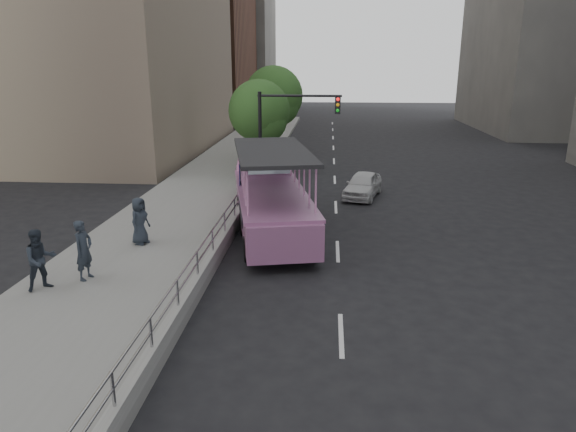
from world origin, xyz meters
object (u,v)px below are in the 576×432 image
(pedestrian_mid, at_px, (40,260))
(car, at_px, (363,185))
(pedestrian_near, at_px, (84,250))
(pedestrian_far, at_px, (140,221))
(parking_sign, at_px, (240,187))
(traffic_signal, at_px, (283,126))
(street_tree_far, at_px, (275,98))
(street_tree_near, at_px, (261,113))
(duck_boat, at_px, (269,196))

(pedestrian_mid, bearing_deg, car, 6.58)
(car, height_order, pedestrian_near, pedestrian_near)
(pedestrian_far, distance_m, parking_sign, 4.61)
(pedestrian_near, xyz_separation_m, traffic_signal, (4.89, 12.26, 2.28))
(pedestrian_near, bearing_deg, street_tree_far, 2.46)
(street_tree_near, bearing_deg, pedestrian_mid, -104.27)
(pedestrian_near, height_order, street_tree_near, street_tree_near)
(street_tree_far, bearing_deg, parking_sign, -89.60)
(car, relative_size, pedestrian_mid, 2.07)
(car, relative_size, pedestrian_near, 2.02)
(pedestrian_near, xyz_separation_m, pedestrian_far, (0.53, 3.21, -0.06))
(pedestrian_mid, relative_size, street_tree_far, 0.28)
(traffic_signal, height_order, street_tree_near, street_tree_near)
(car, bearing_deg, pedestrian_near, -111.49)
(pedestrian_far, distance_m, traffic_signal, 10.32)
(parking_sign, relative_size, street_tree_near, 0.46)
(parking_sign, bearing_deg, street_tree_near, 91.92)
(pedestrian_far, relative_size, street_tree_near, 0.30)
(pedestrian_mid, distance_m, parking_sign, 8.68)
(duck_boat, bearing_deg, pedestrian_near, -125.80)
(pedestrian_near, distance_m, street_tree_far, 22.19)
(car, xyz_separation_m, street_tree_near, (-5.68, 3.84, 3.19))
(pedestrian_far, bearing_deg, car, -25.89)
(pedestrian_near, bearing_deg, pedestrian_far, 2.26)
(pedestrian_near, xyz_separation_m, parking_sign, (3.60, 6.62, 0.44))
(car, bearing_deg, parking_sign, -120.13)
(parking_sign, distance_m, street_tree_far, 15.30)
(pedestrian_mid, height_order, pedestrian_far, pedestrian_mid)
(car, distance_m, traffic_signal, 5.00)
(pedestrian_mid, bearing_deg, parking_sign, 13.30)
(street_tree_far, bearing_deg, pedestrian_far, -99.11)
(pedestrian_far, xyz_separation_m, street_tree_far, (2.96, 18.48, 3.15))
(pedestrian_near, bearing_deg, street_tree_near, -0.25)
(parking_sign, xyz_separation_m, street_tree_far, (-0.10, 15.07, 2.65))
(traffic_signal, bearing_deg, pedestrian_near, -111.74)
(traffic_signal, bearing_deg, pedestrian_mid, -113.92)
(pedestrian_mid, bearing_deg, street_tree_near, 30.28)
(traffic_signal, distance_m, street_tree_far, 9.57)
(street_tree_near, bearing_deg, parking_sign, -88.08)
(pedestrian_mid, distance_m, pedestrian_far, 4.25)
(duck_boat, distance_m, street_tree_near, 9.52)
(duck_boat, distance_m, car, 6.71)
(duck_boat, distance_m, traffic_signal, 6.05)
(car, bearing_deg, pedestrian_far, -118.71)
(duck_boat, xyz_separation_m, street_tree_near, (-1.50, 9.05, 2.54))
(parking_sign, relative_size, traffic_signal, 0.50)
(pedestrian_far, relative_size, parking_sign, 0.65)
(duck_boat, bearing_deg, street_tree_near, 99.39)
(pedestrian_far, bearing_deg, parking_sign, -23.57)
(car, height_order, pedestrian_mid, pedestrian_mid)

